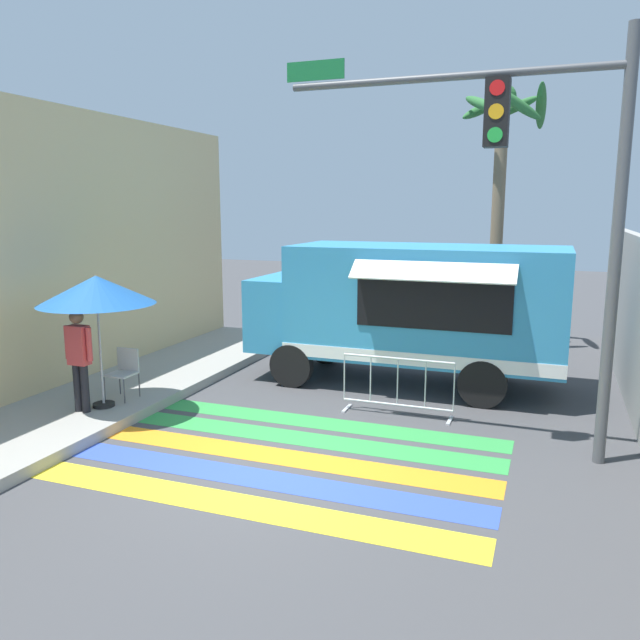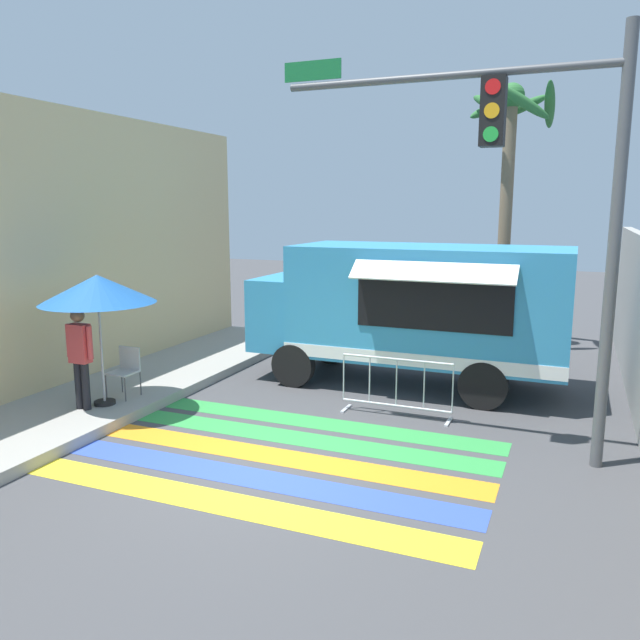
{
  "view_description": "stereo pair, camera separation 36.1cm",
  "coord_description": "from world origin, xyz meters",
  "px_view_note": "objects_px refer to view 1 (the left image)",
  "views": [
    {
      "loc": [
        3.58,
        -7.22,
        3.53
      ],
      "look_at": [
        -0.26,
        3.03,
        1.53
      ],
      "focal_mm": 35.0,
      "sensor_mm": 36.0,
      "label": 1
    },
    {
      "loc": [
        3.92,
        -7.09,
        3.53
      ],
      "look_at": [
        -0.26,
        3.03,
        1.53
      ],
      "focal_mm": 35.0,
      "sensor_mm": 36.0,
      "label": 2
    }
  ],
  "objects_px": {
    "food_truck": "(403,305)",
    "palm_tree": "(502,164)",
    "traffic_signal_pole": "(542,176)",
    "patio_umbrella": "(96,291)",
    "vendor_person": "(79,354)",
    "folding_chair": "(124,369)",
    "barricade_front": "(397,387)"
  },
  "relations": [
    {
      "from": "barricade_front",
      "to": "folding_chair",
      "type": "bearing_deg",
      "value": -164.96
    },
    {
      "from": "patio_umbrella",
      "to": "palm_tree",
      "type": "relative_size",
      "value": 0.35
    },
    {
      "from": "patio_umbrella",
      "to": "barricade_front",
      "type": "bearing_deg",
      "value": 21.25
    },
    {
      "from": "patio_umbrella",
      "to": "folding_chair",
      "type": "bearing_deg",
      "value": 88.04
    },
    {
      "from": "patio_umbrella",
      "to": "vendor_person",
      "type": "bearing_deg",
      "value": -114.18
    },
    {
      "from": "food_truck",
      "to": "vendor_person",
      "type": "height_order",
      "value": "food_truck"
    },
    {
      "from": "traffic_signal_pole",
      "to": "folding_chair",
      "type": "bearing_deg",
      "value": -177.65
    },
    {
      "from": "folding_chair",
      "to": "palm_tree",
      "type": "height_order",
      "value": "palm_tree"
    },
    {
      "from": "palm_tree",
      "to": "patio_umbrella",
      "type": "bearing_deg",
      "value": -125.62
    },
    {
      "from": "barricade_front",
      "to": "palm_tree",
      "type": "distance_m",
      "value": 7.42
    },
    {
      "from": "food_truck",
      "to": "folding_chair",
      "type": "relative_size",
      "value": 7.02
    },
    {
      "from": "barricade_front",
      "to": "palm_tree",
      "type": "relative_size",
      "value": 0.3
    },
    {
      "from": "traffic_signal_pole",
      "to": "patio_umbrella",
      "type": "relative_size",
      "value": 2.59
    },
    {
      "from": "traffic_signal_pole",
      "to": "patio_umbrella",
      "type": "height_order",
      "value": "traffic_signal_pole"
    },
    {
      "from": "food_truck",
      "to": "patio_umbrella",
      "type": "distance_m",
      "value": 5.72
    },
    {
      "from": "food_truck",
      "to": "patio_umbrella",
      "type": "xyz_separation_m",
      "value": [
        -4.27,
        -3.78,
        0.56
      ]
    },
    {
      "from": "patio_umbrella",
      "to": "barricade_front",
      "type": "relative_size",
      "value": 1.16
    },
    {
      "from": "food_truck",
      "to": "folding_chair",
      "type": "bearing_deg",
      "value": -142.88
    },
    {
      "from": "folding_chair",
      "to": "vendor_person",
      "type": "height_order",
      "value": "vendor_person"
    },
    {
      "from": "traffic_signal_pole",
      "to": "folding_chair",
      "type": "xyz_separation_m",
      "value": [
        -6.78,
        -0.28,
        -3.23
      ]
    },
    {
      "from": "patio_umbrella",
      "to": "vendor_person",
      "type": "xyz_separation_m",
      "value": [
        -0.15,
        -0.33,
        -1.01
      ]
    },
    {
      "from": "food_truck",
      "to": "traffic_signal_pole",
      "type": "relative_size",
      "value": 1.06
    },
    {
      "from": "folding_chair",
      "to": "traffic_signal_pole",
      "type": "bearing_deg",
      "value": 22.83
    },
    {
      "from": "folding_chair",
      "to": "barricade_front",
      "type": "relative_size",
      "value": 0.45
    },
    {
      "from": "traffic_signal_pole",
      "to": "food_truck",
      "type": "bearing_deg",
      "value": 130.75
    },
    {
      "from": "food_truck",
      "to": "barricade_front",
      "type": "bearing_deg",
      "value": -78.78
    },
    {
      "from": "vendor_person",
      "to": "barricade_front",
      "type": "relative_size",
      "value": 0.89
    },
    {
      "from": "barricade_front",
      "to": "palm_tree",
      "type": "height_order",
      "value": "palm_tree"
    },
    {
      "from": "patio_umbrella",
      "to": "vendor_person",
      "type": "height_order",
      "value": "patio_umbrella"
    },
    {
      "from": "food_truck",
      "to": "palm_tree",
      "type": "relative_size",
      "value": 0.96
    },
    {
      "from": "traffic_signal_pole",
      "to": "barricade_front",
      "type": "height_order",
      "value": "traffic_signal_pole"
    },
    {
      "from": "food_truck",
      "to": "vendor_person",
      "type": "xyz_separation_m",
      "value": [
        -4.42,
        -4.11,
        -0.45
      ]
    }
  ]
}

